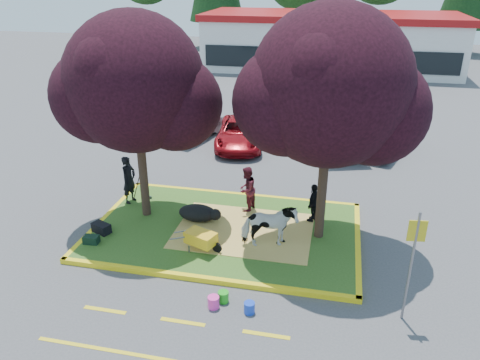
% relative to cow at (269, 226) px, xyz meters
% --- Properties ---
extents(ground, '(90.00, 90.00, 0.00)m').
position_rel_cow_xyz_m(ground, '(-1.50, 0.72, -0.82)').
color(ground, '#424244').
rests_on(ground, ground).
extents(median_island, '(8.00, 5.00, 0.15)m').
position_rel_cow_xyz_m(median_island, '(-1.50, 0.72, -0.75)').
color(median_island, '#31591B').
rests_on(median_island, ground).
extents(curb_near, '(8.30, 0.16, 0.15)m').
position_rel_cow_xyz_m(curb_near, '(-1.50, -1.86, -0.75)').
color(curb_near, yellow).
rests_on(curb_near, ground).
extents(curb_far, '(8.30, 0.16, 0.15)m').
position_rel_cow_xyz_m(curb_far, '(-1.50, 3.30, -0.75)').
color(curb_far, yellow).
rests_on(curb_far, ground).
extents(curb_left, '(0.16, 5.30, 0.15)m').
position_rel_cow_xyz_m(curb_left, '(-5.58, 0.72, -0.75)').
color(curb_left, yellow).
rests_on(curb_left, ground).
extents(curb_right, '(0.16, 5.30, 0.15)m').
position_rel_cow_xyz_m(curb_right, '(2.58, 0.72, -0.75)').
color(curb_right, yellow).
rests_on(curb_right, ground).
extents(straw_bedding, '(4.20, 3.00, 0.01)m').
position_rel_cow_xyz_m(straw_bedding, '(-0.90, 0.72, -0.67)').
color(straw_bedding, '#E2C35D').
rests_on(straw_bedding, median_island).
extents(tree_purple_left, '(5.06, 4.20, 6.51)m').
position_rel_cow_xyz_m(tree_purple_left, '(-4.28, 1.11, 3.54)').
color(tree_purple_left, black).
rests_on(tree_purple_left, median_island).
extents(tree_purple_right, '(5.30, 4.40, 6.82)m').
position_rel_cow_xyz_m(tree_purple_right, '(1.43, 0.91, 3.74)').
color(tree_purple_right, black).
rests_on(tree_purple_right, median_island).
extents(fire_lane_stripe_a, '(1.10, 0.12, 0.01)m').
position_rel_cow_xyz_m(fire_lane_stripe_a, '(-3.50, -3.48, -0.82)').
color(fire_lane_stripe_a, yellow).
rests_on(fire_lane_stripe_a, ground).
extents(fire_lane_stripe_b, '(1.10, 0.12, 0.01)m').
position_rel_cow_xyz_m(fire_lane_stripe_b, '(-1.50, -3.48, -0.82)').
color(fire_lane_stripe_b, yellow).
rests_on(fire_lane_stripe_b, ground).
extents(fire_lane_stripe_c, '(1.10, 0.12, 0.01)m').
position_rel_cow_xyz_m(fire_lane_stripe_c, '(0.50, -3.48, -0.82)').
color(fire_lane_stripe_c, yellow).
rests_on(fire_lane_stripe_c, ground).
extents(fire_lane_long, '(6.00, 0.10, 0.01)m').
position_rel_cow_xyz_m(fire_lane_long, '(-1.50, -4.68, -0.82)').
color(fire_lane_long, yellow).
rests_on(fire_lane_long, ground).
extents(retail_building, '(20.40, 8.40, 4.40)m').
position_rel_cow_xyz_m(retail_building, '(0.50, 28.71, 1.43)').
color(retail_building, silver).
rests_on(retail_building, ground).
extents(cow, '(1.73, 1.16, 1.34)m').
position_rel_cow_xyz_m(cow, '(0.00, 0.00, 0.00)').
color(cow, white).
rests_on(cow, median_island).
extents(calf, '(1.43, 1.16, 0.54)m').
position_rel_cow_xyz_m(calf, '(-2.49, 1.06, -0.40)').
color(calf, black).
rests_on(calf, median_island).
extents(handler, '(0.53, 0.69, 1.68)m').
position_rel_cow_xyz_m(handler, '(-5.20, 1.87, 0.17)').
color(handler, black).
rests_on(handler, median_island).
extents(visitor_a, '(0.76, 0.88, 1.55)m').
position_rel_cow_xyz_m(visitor_a, '(-1.09, 2.11, 0.10)').
color(visitor_a, '#4E1622').
rests_on(visitor_a, median_island).
extents(visitor_b, '(0.56, 0.83, 1.30)m').
position_rel_cow_xyz_m(visitor_b, '(1.15, 1.83, -0.02)').
color(visitor_b, black).
rests_on(visitor_b, median_island).
extents(wheelbarrow, '(1.56, 0.80, 0.59)m').
position_rel_cow_xyz_m(wheelbarrow, '(-1.88, -0.63, -0.27)').
color(wheelbarrow, black).
rests_on(wheelbarrow, median_island).
extents(gear_bag_dark, '(0.67, 0.53, 0.30)m').
position_rel_cow_xyz_m(gear_bag_dark, '(-5.20, -0.30, -0.52)').
color(gear_bag_dark, black).
rests_on(gear_bag_dark, median_island).
extents(gear_bag_green, '(0.46, 0.31, 0.24)m').
position_rel_cow_xyz_m(gear_bag_green, '(-5.20, -0.94, -0.55)').
color(gear_bag_green, black).
rests_on(gear_bag_green, median_island).
extents(sign_post, '(0.40, 0.08, 2.86)m').
position_rel_cow_xyz_m(sign_post, '(3.58, -2.23, 0.98)').
color(sign_post, slate).
rests_on(sign_post, ground).
extents(bucket_green, '(0.36, 0.36, 0.29)m').
position_rel_cow_xyz_m(bucket_green, '(-0.74, -2.54, -0.68)').
color(bucket_green, green).
rests_on(bucket_green, ground).
extents(bucket_pink, '(0.37, 0.37, 0.31)m').
position_rel_cow_xyz_m(bucket_pink, '(-0.92, -2.81, -0.67)').
color(bucket_pink, '#FD38A9').
rests_on(bucket_pink, ground).
extents(bucket_blue, '(0.27, 0.27, 0.29)m').
position_rel_cow_xyz_m(bucket_blue, '(-0.02, -2.81, -0.68)').
color(bucket_blue, blue).
rests_on(bucket_blue, ground).
extents(car_black, '(2.69, 4.01, 1.27)m').
position_rel_cow_xyz_m(car_black, '(-7.95, 9.71, -0.19)').
color(car_black, black).
rests_on(car_black, ground).
extents(car_silver, '(2.18, 3.82, 1.19)m').
position_rel_cow_xyz_m(car_silver, '(-5.09, 9.35, -0.23)').
color(car_silver, '#ABADB3').
rests_on(car_silver, ground).
extents(car_red, '(2.65, 4.74, 1.25)m').
position_rel_cow_xyz_m(car_red, '(-2.73, 8.69, -0.19)').
color(car_red, maroon).
rests_on(car_red, ground).
extents(car_white, '(3.77, 5.85, 1.58)m').
position_rel_cow_xyz_m(car_white, '(1.38, 9.65, -0.03)').
color(car_white, silver).
rests_on(car_white, ground).
extents(car_grey, '(2.43, 4.13, 1.29)m').
position_rel_cow_xyz_m(car_grey, '(3.81, 9.26, -0.18)').
color(car_grey, slate).
rests_on(car_grey, ground).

